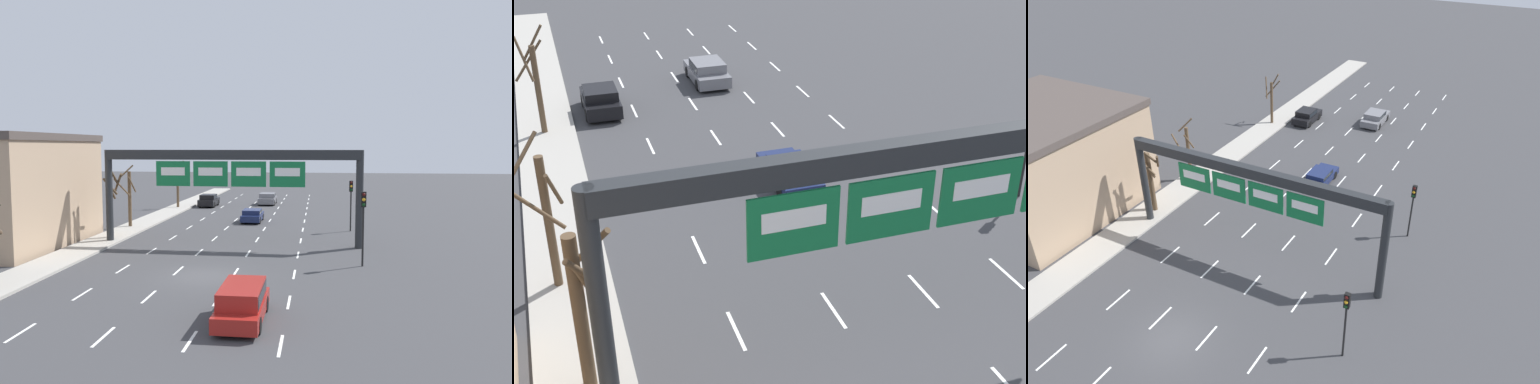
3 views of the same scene
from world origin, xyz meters
The scene contains 14 objects.
ground_plane centered at (0.00, 0.00, 0.00)m, with size 220.00×220.00×0.00m, color #3D3D3F.
sidewalk_left centered at (-9.65, 0.00, 0.07)m, with size 2.80×110.00×0.15m.
lane_dashes centered at (0.00, 13.50, 0.00)m, with size 10.02×67.00×0.01m.
sign_gantry centered at (0.00, 8.71, 5.43)m, with size 18.62×0.70×6.83m.
suv_red centered at (3.22, -6.70, 0.85)m, with size 1.82×4.41×1.52m.
car_black centered at (-6.64, 31.35, 0.77)m, with size 1.90×3.91×1.44m.
car_grey centered at (0.05, 34.35, 0.75)m, with size 1.99×4.35×1.40m.
car_navy centered at (0.09, 19.93, 0.65)m, with size 1.80×4.04×1.20m.
traffic_light_near_gantry centered at (8.93, 15.78, 3.04)m, with size 0.30×0.35×4.23m.
traffic_light_mid_block centered at (9.03, 9.08, 3.24)m, with size 0.30×0.35×4.53m.
traffic_light_far_end centered at (8.86, 3.40, 3.17)m, with size 0.30×0.35×4.43m.
tree_bare_closest centered at (-9.44, 9.85, 2.93)m, with size 1.35×1.86×5.28m.
tree_bare_second centered at (-10.05, 15.13, 2.82)m, with size 1.82×2.17×5.32m.
tree_bare_third centered at (-9.80, 29.22, 2.77)m, with size 1.68×1.86×5.32m.
Camera 1 is at (6.22, -26.11, 7.05)m, focal length 35.00 mm.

